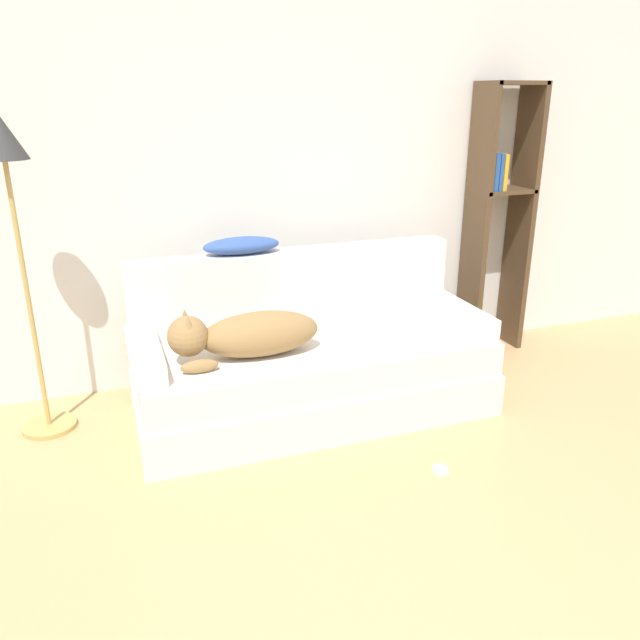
{
  "coord_description": "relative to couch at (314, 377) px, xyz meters",
  "views": [
    {
      "loc": [
        -0.86,
        -0.84,
        1.65
      ],
      "look_at": [
        0.15,
        1.97,
        0.56
      ],
      "focal_mm": 35.0,
      "sensor_mm": 36.0,
      "label": 1
    }
  ],
  "objects": [
    {
      "name": "couch_arm_right",
      "position": [
        0.87,
        -0.01,
        0.26
      ],
      "size": [
        0.15,
        0.62,
        0.1
      ],
      "color": "silver",
      "rests_on": "couch"
    },
    {
      "name": "throw_pillow",
      "position": [
        -0.29,
        0.35,
        0.67
      ],
      "size": [
        0.42,
        0.18,
        0.09
      ],
      "color": "#335199",
      "rests_on": "couch_backrest"
    },
    {
      "name": "wall_back",
      "position": [
        -0.15,
        0.67,
        1.15
      ],
      "size": [
        7.36,
        0.06,
        2.7
      ],
      "color": "silver",
      "rests_on": "ground_plane"
    },
    {
      "name": "power_adapter",
      "position": [
        0.35,
        -0.77,
        -0.19
      ],
      "size": [
        0.06,
        0.06,
        0.03
      ],
      "color": "silver",
      "rests_on": "ground_plane"
    },
    {
      "name": "bookshelf",
      "position": [
        1.44,
        0.49,
        0.75
      ],
      "size": [
        0.38,
        0.26,
        1.72
      ],
      "color": "#4C3823",
      "rests_on": "ground_plane"
    },
    {
      "name": "floor_lamp",
      "position": [
        -1.37,
        0.29,
        1.01
      ],
      "size": [
        0.27,
        0.27,
        1.57
      ],
      "color": "tan",
      "rests_on": "ground_plane"
    },
    {
      "name": "couch_arm_left",
      "position": [
        -0.87,
        -0.01,
        0.26
      ],
      "size": [
        0.15,
        0.62,
        0.1
      ],
      "color": "silver",
      "rests_on": "couch"
    },
    {
      "name": "dog",
      "position": [
        -0.39,
        -0.09,
        0.33
      ],
      "size": [
        0.75,
        0.27,
        0.26
      ],
      "color": "olive",
      "rests_on": "couch"
    },
    {
      "name": "couch_backrest",
      "position": [
        0.0,
        0.33,
        0.42
      ],
      "size": [
        1.85,
        0.15,
        0.42
      ],
      "color": "silver",
      "rests_on": "couch"
    },
    {
      "name": "couch",
      "position": [
        0.0,
        0.0,
        0.0
      ],
      "size": [
        1.89,
        0.81,
        0.41
      ],
      "color": "silver",
      "rests_on": "ground_plane"
    },
    {
      "name": "laptop",
      "position": [
        0.25,
        -0.1,
        0.22
      ],
      "size": [
        0.37,
        0.31,
        0.02
      ],
      "rotation": [
        0.0,
        0.0,
        0.29
      ],
      "color": "silver",
      "rests_on": "couch"
    }
  ]
}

